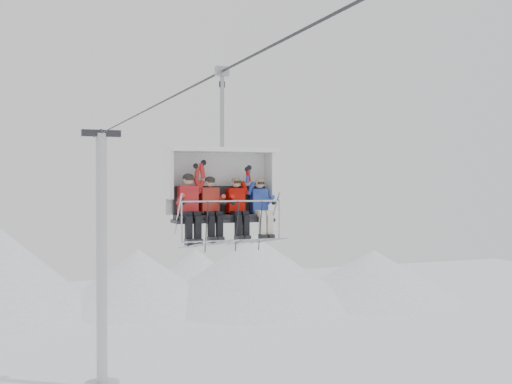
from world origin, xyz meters
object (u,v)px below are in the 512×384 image
object	(u,v)px
skier_far_left	(189,205)
skier_far_right	(261,206)
skier_center_left	(211,206)
chairlift_carrier	(220,184)
lift_tower_right	(102,278)
skier_center_right	(237,206)

from	to	relation	value
skier_far_left	skier_far_right	bearing A→B (deg)	-0.47
skier_center_left	chairlift_carrier	bearing A→B (deg)	43.70
lift_tower_right	skier_far_left	bearing A→B (deg)	-92.39
skier_center_right	skier_far_right	distance (m)	0.59
skier_far_left	skier_far_right	world-z (taller)	skier_far_left
lift_tower_right	skier_center_left	distance (m)	20.52
skier_far_left	skier_center_right	distance (m)	1.14
skier_center_left	skier_center_right	xyz separation A→B (m)	(0.63, -0.00, -0.01)
skier_center_left	skier_far_right	xyz separation A→B (m)	(1.22, -0.01, -0.02)
skier_far_left	skier_far_right	distance (m)	1.73
skier_far_left	skier_center_left	xyz separation A→B (m)	(0.51, -0.01, -0.03)
lift_tower_right	skier_center_right	distance (m)	20.52
skier_center_left	skier_center_right	bearing A→B (deg)	-0.25
chairlift_carrier	skier_far_right	bearing A→B (deg)	-19.59
lift_tower_right	skier_center_left	world-z (taller)	lift_tower_right
skier_far_right	skier_center_right	bearing A→B (deg)	179.60
lift_tower_right	skier_center_left	xyz separation A→B (m)	(-0.33, -20.04, 4.42)
skier_far_left	skier_center_right	world-z (taller)	skier_far_left
chairlift_carrier	skier_center_right	xyz separation A→B (m)	(0.31, -0.31, -0.51)
chairlift_carrier	skier_far_left	bearing A→B (deg)	-160.03
skier_far_left	chairlift_carrier	bearing A→B (deg)	19.97
chairlift_carrier	skier_center_right	bearing A→B (deg)	-45.53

